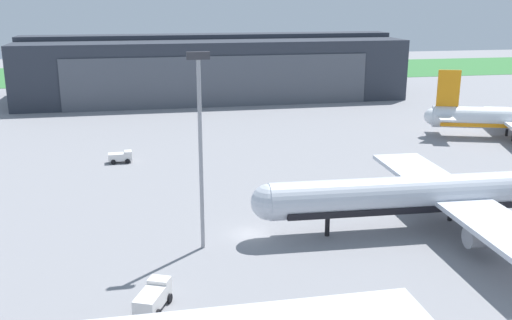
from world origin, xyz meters
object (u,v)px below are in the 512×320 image
stair_truck (153,297)px  fuel_bowser (121,157)px  apron_light_mast (200,139)px  airliner_near_left (448,194)px  maintenance_hangar (211,67)px

stair_truck → fuel_bowser: size_ratio=1.29×
fuel_bowser → stair_truck: bearing=-85.3°
apron_light_mast → airliner_near_left: bearing=-0.2°
airliner_near_left → stair_truck: size_ratio=9.25×
maintenance_hangar → fuel_bowser: bearing=-109.7°
maintenance_hangar → fuel_bowser: maintenance_hangar is taller
fuel_bowser → airliner_near_left: bearing=-43.7°
stair_truck → apron_light_mast: bearing=64.9°
fuel_bowser → maintenance_hangar: bearing=70.3°
stair_truck → fuel_bowser: bearing=94.7°
stair_truck → airliner_near_left: bearing=19.3°
maintenance_hangar → stair_truck: 117.53m
airliner_near_left → apron_light_mast: (-29.42, 0.09, 8.12)m
airliner_near_left → stair_truck: bearing=-160.7°
maintenance_hangar → apron_light_mast: apron_light_mast is taller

